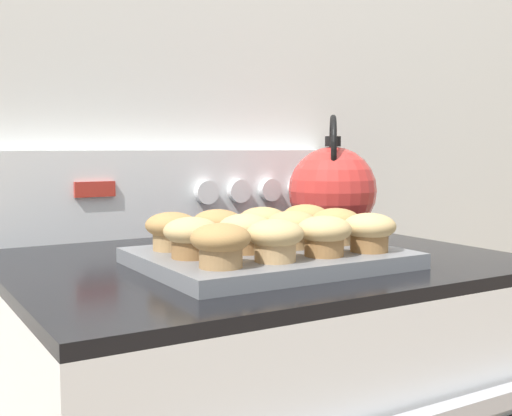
# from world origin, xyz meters

# --- Properties ---
(wall_back) EXTENTS (8.00, 0.05, 2.40)m
(wall_back) POSITION_xyz_m (0.00, 0.69, 1.20)
(wall_back) COLOR silver
(wall_back) RESTS_ON ground_plane
(control_panel) EXTENTS (0.74, 0.07, 0.17)m
(control_panel) POSITION_xyz_m (0.00, 0.64, 0.97)
(control_panel) COLOR white
(control_panel) RESTS_ON stove_range
(muffin_pan) EXTENTS (0.36, 0.28, 0.02)m
(muffin_pan) POSITION_xyz_m (-0.02, 0.25, 0.90)
(muffin_pan) COLOR slate
(muffin_pan) RESTS_ON stove_range
(muffin_r0_c0) EXTENTS (0.08, 0.08, 0.06)m
(muffin_r0_c0) POSITION_xyz_m (-0.14, 0.16, 0.94)
(muffin_r0_c0) COLOR #A37A4C
(muffin_r0_c0) RESTS_ON muffin_pan
(muffin_r0_c1) EXTENTS (0.08, 0.08, 0.06)m
(muffin_r0_c1) POSITION_xyz_m (-0.06, 0.17, 0.94)
(muffin_r0_c1) COLOR tan
(muffin_r0_c1) RESTS_ON muffin_pan
(muffin_r0_c2) EXTENTS (0.08, 0.08, 0.06)m
(muffin_r0_c2) POSITION_xyz_m (0.02, 0.17, 0.94)
(muffin_r0_c2) COLOR olive
(muffin_r0_c2) RESTS_ON muffin_pan
(muffin_r0_c3) EXTENTS (0.08, 0.08, 0.06)m
(muffin_r0_c3) POSITION_xyz_m (0.10, 0.16, 0.94)
(muffin_r0_c3) COLOR olive
(muffin_r0_c3) RESTS_ON muffin_pan
(muffin_r1_c0) EXTENTS (0.08, 0.08, 0.06)m
(muffin_r1_c0) POSITION_xyz_m (-0.14, 0.25, 0.94)
(muffin_r1_c0) COLOR olive
(muffin_r1_c0) RESTS_ON muffin_pan
(muffin_r1_c1) EXTENTS (0.08, 0.08, 0.06)m
(muffin_r1_c1) POSITION_xyz_m (-0.06, 0.25, 0.94)
(muffin_r1_c1) COLOR olive
(muffin_r1_c1) RESTS_ON muffin_pan
(muffin_r1_c2) EXTENTS (0.08, 0.08, 0.06)m
(muffin_r1_c2) POSITION_xyz_m (0.02, 0.25, 0.94)
(muffin_r1_c2) COLOR tan
(muffin_r1_c2) RESTS_ON muffin_pan
(muffin_r1_c3) EXTENTS (0.08, 0.08, 0.06)m
(muffin_r1_c3) POSITION_xyz_m (0.10, 0.25, 0.94)
(muffin_r1_c3) COLOR tan
(muffin_r1_c3) RESTS_ON muffin_pan
(muffin_r2_c0) EXTENTS (0.08, 0.08, 0.06)m
(muffin_r2_c0) POSITION_xyz_m (-0.14, 0.32, 0.94)
(muffin_r2_c0) COLOR tan
(muffin_r2_c0) RESTS_ON muffin_pan
(muffin_r2_c1) EXTENTS (0.08, 0.08, 0.06)m
(muffin_r2_c1) POSITION_xyz_m (-0.06, 0.33, 0.94)
(muffin_r2_c1) COLOR olive
(muffin_r2_c1) RESTS_ON muffin_pan
(muffin_r2_c2) EXTENTS (0.08, 0.08, 0.06)m
(muffin_r2_c2) POSITION_xyz_m (0.02, 0.32, 0.94)
(muffin_r2_c2) COLOR tan
(muffin_r2_c2) RESTS_ON muffin_pan
(muffin_r2_c3) EXTENTS (0.08, 0.08, 0.06)m
(muffin_r2_c3) POSITION_xyz_m (0.10, 0.33, 0.94)
(muffin_r2_c3) COLOR tan
(muffin_r2_c3) RESTS_ON muffin_pan
(tea_kettle) EXTENTS (0.17, 0.19, 0.24)m
(tea_kettle) POSITION_xyz_m (0.27, 0.47, 0.98)
(tea_kettle) COLOR red
(tea_kettle) RESTS_ON stove_range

